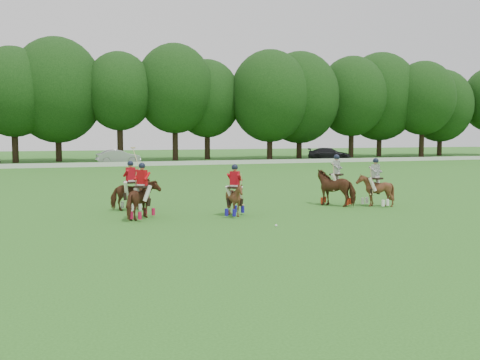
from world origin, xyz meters
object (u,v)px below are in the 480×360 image
object	(u,v)px
car_mid	(118,157)
car_right	(329,154)
polo_stripe_b	(375,189)
polo_red_c	(235,198)
polo_stripe_a	(336,187)
polo_red_b	(131,193)
polo_red_a	(142,199)
polo_ball	(276,226)

from	to	relation	value
car_mid	car_right	size ratio (longest dim) A/B	0.89
car_right	polo_stripe_b	world-z (taller)	polo_stripe_b
polo_red_c	polo_stripe_a	xyz separation A→B (m)	(5.43, 1.59, 0.12)
polo_red_b	polo_red_c	size ratio (longest dim) A/B	1.29
car_mid	polo_red_a	world-z (taller)	polo_red_a
polo_stripe_a	polo_stripe_b	xyz separation A→B (m)	(1.52, -0.86, -0.07)
car_right	polo_ball	bearing A→B (deg)	174.19
polo_red_a	polo_ball	world-z (taller)	polo_red_a
polo_stripe_a	polo_ball	bearing A→B (deg)	-137.27
polo_red_a	polo_red_b	bearing A→B (deg)	93.93
polo_red_c	polo_red_a	bearing A→B (deg)	173.32
polo_red_a	polo_ball	bearing A→B (deg)	-37.09
polo_stripe_a	polo_stripe_b	distance (m)	1.75
car_right	polo_red_a	distance (m)	47.77
car_right	polo_red_c	xyz separation A→B (m)	(-24.64, -38.93, -0.03)
polo_red_c	polo_ball	size ratio (longest dim) A/B	23.27
polo_red_b	polo_stripe_a	xyz separation A→B (m)	(9.22, -1.20, 0.10)
polo_red_c	car_right	bearing A→B (deg)	57.67
polo_stripe_b	polo_red_b	bearing A→B (deg)	169.16
car_mid	polo_stripe_a	bearing A→B (deg)	-175.34
polo_stripe_b	polo_red_a	bearing A→B (deg)	-178.31
car_right	polo_stripe_a	bearing A→B (deg)	176.84
car_right	polo_red_a	size ratio (longest dim) A/B	2.40
polo_stripe_b	polo_ball	size ratio (longest dim) A/B	24.51
polo_stripe_a	polo_ball	xyz separation A→B (m)	(-4.77, -4.41, -0.81)
polo_stripe_b	car_right	bearing A→B (deg)	65.14
polo_ball	polo_red_c	bearing A→B (deg)	103.09
polo_red_a	polo_red_b	world-z (taller)	polo_red_b
polo_red_a	polo_stripe_b	world-z (taller)	polo_stripe_b
polo_red_a	polo_stripe_b	bearing A→B (deg)	1.69
car_right	polo_red_b	bearing A→B (deg)	165.87
polo_red_c	polo_stripe_a	distance (m)	5.66
polo_red_b	polo_stripe_b	world-z (taller)	polo_red_b
polo_red_b	polo_stripe_b	distance (m)	10.94
car_mid	polo_ball	bearing A→B (deg)	177.17
polo_red_b	polo_stripe_a	bearing A→B (deg)	-7.42
car_right	polo_red_c	bearing A→B (deg)	171.74
polo_red_c	polo_stripe_b	distance (m)	6.99
car_right	polo_stripe_a	distance (m)	41.99
polo_red_a	polo_red_c	world-z (taller)	polo_red_a
polo_red_a	polo_stripe_a	xyz separation A→B (m)	(9.06, 1.17, 0.07)
car_mid	polo_red_c	distance (m)	38.94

